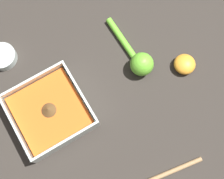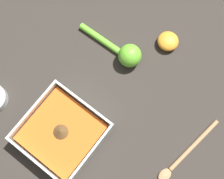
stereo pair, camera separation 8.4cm
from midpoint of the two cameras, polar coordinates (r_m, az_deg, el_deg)
The scene contains 5 objects.
ground_plane at distance 0.86m, azimuth -12.19°, elevation -9.22°, with size 4.00×4.00×0.00m, color #332D28.
square_dish at distance 0.84m, azimuth -11.91°, elevation -8.36°, with size 0.19×0.19×0.07m.
lemon_squeezer at distance 0.87m, azimuth -0.25°, elevation 6.20°, with size 0.07×0.21×0.07m.
lemon_half at distance 0.91m, azimuth 7.65°, elevation 8.29°, with size 0.06×0.06×0.03m.
wooden_spoon at distance 0.85m, azimuth 10.57°, elevation -12.01°, with size 0.22×0.05×0.01m.
Camera 2 is at (-0.01, 0.17, 0.84)m, focal length 50.00 mm.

